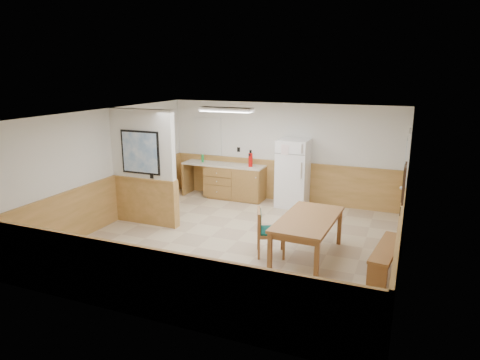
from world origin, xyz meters
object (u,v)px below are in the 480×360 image
at_px(soap_bottle, 203,158).
at_px(fire_extinguisher, 250,159).
at_px(refrigerator, 293,173).
at_px(dining_chair, 266,229).
at_px(dining_table, 308,223).
at_px(dining_bench, 386,253).

bearing_deg(soap_bottle, fire_extinguisher, -0.77).
height_order(refrigerator, dining_chair, refrigerator).
bearing_deg(dining_chair, fire_extinguisher, 94.60).
height_order(refrigerator, dining_table, refrigerator).
xyz_separation_m(refrigerator, soap_bottle, (-2.49, 0.03, 0.17)).
distance_m(dining_bench, dining_chair, 2.09).
relative_size(dining_chair, soap_bottle, 4.06).
height_order(refrigerator, soap_bottle, refrigerator).
bearing_deg(dining_bench, dining_chair, -170.00).
relative_size(fire_extinguisher, soap_bottle, 2.04).
relative_size(refrigerator, soap_bottle, 7.95).
distance_m(refrigerator, dining_chair, 3.06).
bearing_deg(dining_bench, dining_table, -175.50).
relative_size(dining_table, soap_bottle, 8.84).
relative_size(refrigerator, fire_extinguisher, 3.91).
relative_size(dining_table, dining_bench, 1.25).
bearing_deg(dining_bench, refrigerator, 136.81).
height_order(refrigerator, dining_bench, refrigerator).
xyz_separation_m(dining_table, fire_extinguisher, (-2.18, 2.87, 0.43)).
height_order(dining_chair, soap_bottle, soap_bottle).
xyz_separation_m(dining_bench, dining_chair, (-2.08, -0.10, 0.15)).
distance_m(fire_extinguisher, soap_bottle, 1.37).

